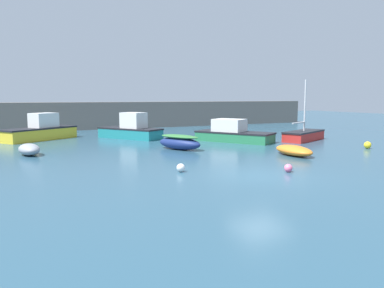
{
  "coord_description": "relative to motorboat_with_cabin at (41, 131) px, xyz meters",
  "views": [
    {
      "loc": [
        -9.69,
        -13.29,
        3.44
      ],
      "look_at": [
        0.62,
        8.23,
        0.44
      ],
      "focal_mm": 35.0,
      "sensor_mm": 36.0,
      "label": 1
    }
  ],
  "objects": [
    {
      "name": "motorboat_grey_hull",
      "position": [
        6.89,
        -2.18,
        -0.0
      ],
      "size": [
        4.65,
        5.84,
        2.17
      ],
      "rotation": [
        0.0,
        0.0,
        2.13
      ],
      "color": "teal",
      "rests_on": "ground_plane"
    },
    {
      "name": "harbor_breakwater",
      "position": [
        7.74,
        8.77,
        0.71
      ],
      "size": [
        50.82,
        2.66,
        2.9
      ],
      "primitive_type": "cube",
      "color": "#66605B",
      "rests_on": "ground_plane"
    },
    {
      "name": "fishing_dinghy_green",
      "position": [
        -1.18,
        -8.36,
        -0.39
      ],
      "size": [
        1.49,
        2.4,
        0.69
      ],
      "rotation": [
        0.0,
        0.0,
        4.88
      ],
      "color": "gray",
      "rests_on": "ground_plane"
    },
    {
      "name": "open_tender_yellow",
      "position": [
        12.99,
        -15.23,
        -0.44
      ],
      "size": [
        1.55,
        3.06,
        0.59
      ],
      "rotation": [
        0.0,
        0.0,
        1.51
      ],
      "color": "orange",
      "rests_on": "ground_plane"
    },
    {
      "name": "ground_plane",
      "position": [
        7.74,
        -19.15,
        -0.84
      ],
      "size": [
        120.0,
        120.0,
        0.2
      ],
      "primitive_type": "cube",
      "color": "#284C60"
    },
    {
      "name": "cabin_cruiser_white",
      "position": [
        13.41,
        -7.7,
        -0.1
      ],
      "size": [
        5.03,
        6.25,
        1.74
      ],
      "rotation": [
        0.0,
        0.0,
        5.27
      ],
      "color": "#287A4C",
      "rests_on": "ground_plane"
    },
    {
      "name": "mooring_buoy_yellow",
      "position": [
        19.45,
        -15.08,
        -0.5
      ],
      "size": [
        0.48,
        0.48,
        0.48
      ],
      "primitive_type": "sphere",
      "color": "yellow",
      "rests_on": "ground_plane"
    },
    {
      "name": "motorboat_with_cabin",
      "position": [
        0.0,
        0.0,
        0.0
      ],
      "size": [
        6.2,
        5.09,
        2.16
      ],
      "rotation": [
        0.0,
        0.0,
        3.74
      ],
      "color": "yellow",
      "rests_on": "ground_plane"
    },
    {
      "name": "mooring_buoy_white",
      "position": [
        4.93,
        -16.88,
        -0.54
      ],
      "size": [
        0.39,
        0.39,
        0.39
      ],
      "primitive_type": "sphere",
      "color": "white",
      "rests_on": "ground_plane"
    },
    {
      "name": "sailboat_twin_hulled",
      "position": [
        18.85,
        -9.6,
        -0.31
      ],
      "size": [
        4.9,
        3.37,
        4.8
      ],
      "rotation": [
        0.0,
        0.0,
        0.43
      ],
      "color": "red",
      "rests_on": "ground_plane"
    },
    {
      "name": "rowboat_with_red_cover",
      "position": [
        7.86,
        -10.04,
        -0.24
      ],
      "size": [
        2.53,
        3.49,
        0.98
      ],
      "rotation": [
        0.0,
        0.0,
        5.18
      ],
      "color": "navy",
      "rests_on": "ground_plane"
    },
    {
      "name": "mooring_buoy_pink",
      "position": [
        9.38,
        -19.07,
        -0.55
      ],
      "size": [
        0.38,
        0.38,
        0.38
      ],
      "primitive_type": "sphere",
      "color": "#EA668C",
      "rests_on": "ground_plane"
    }
  ]
}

